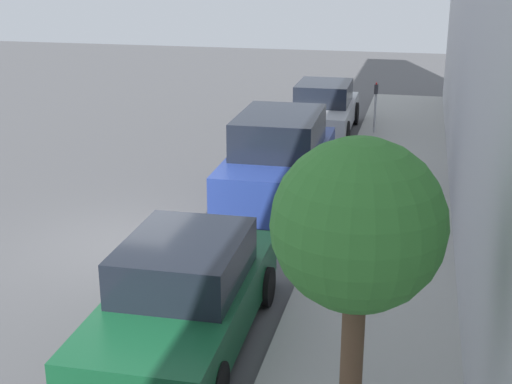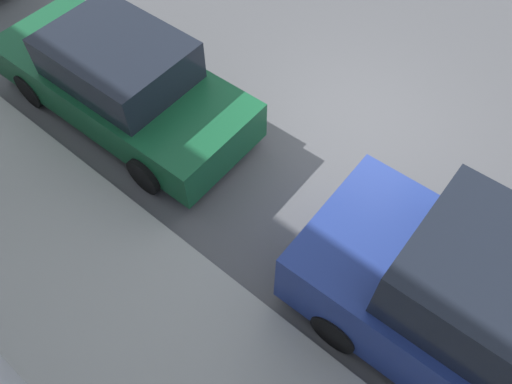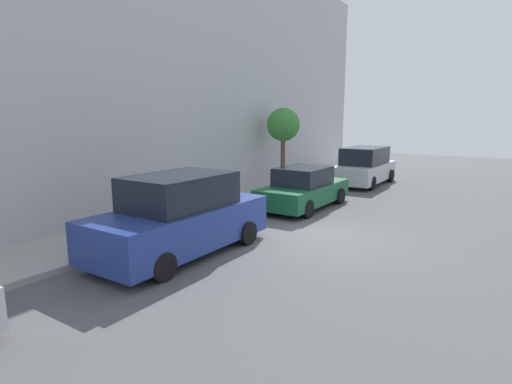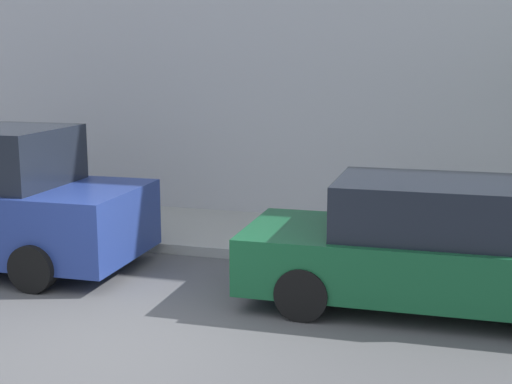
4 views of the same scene
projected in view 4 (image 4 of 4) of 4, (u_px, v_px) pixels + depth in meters
ground_plane at (103, 349)px, 7.30m from camera, size 60.00×60.00×0.00m
sidewalk at (244, 233)px, 11.78m from camera, size 2.55×32.00×0.15m
parked_sedan_second at (432, 248)px, 8.41m from camera, size 1.92×4.54×1.54m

